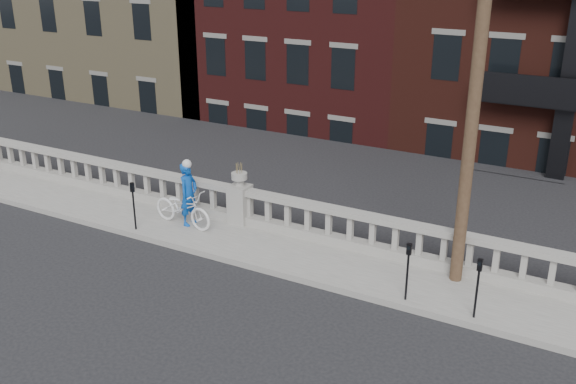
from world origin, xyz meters
name	(u,v)px	position (x,y,z in m)	size (l,w,h in m)	color
ground	(149,288)	(0.00, 0.00, 0.00)	(120.00, 120.00, 0.00)	black
sidewalk	(222,237)	(0.00, 3.00, 0.07)	(32.00, 2.20, 0.15)	gray
balustrade	(240,206)	(0.00, 3.95, 0.64)	(28.00, 0.34, 1.03)	gray
planter_pedestal	(240,200)	(0.00, 3.95, 0.83)	(0.55, 0.55, 1.76)	gray
lower_level	(453,47)	(0.56, 23.04, 2.63)	(80.00, 44.00, 20.80)	#605E59
utility_pole	(479,60)	(6.20, 3.60, 5.24)	(1.60, 0.28, 10.00)	#422D1E
parking_meter_b	(133,201)	(-2.26, 2.15, 1.00)	(0.10, 0.09, 1.36)	black
parking_meter_c	(408,265)	(5.48, 2.15, 1.00)	(0.10, 0.09, 1.36)	black
parking_meter_d	(478,282)	(6.98, 2.15, 1.00)	(0.10, 0.09, 1.36)	black
bicycle	(183,208)	(-1.28, 3.01, 0.67)	(0.69, 1.97, 1.04)	white
cyclist	(189,194)	(-1.18, 3.18, 1.04)	(0.65, 0.43, 1.78)	#0B46AC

